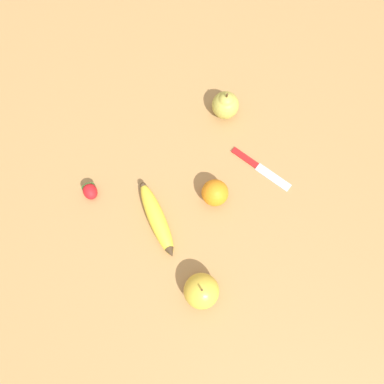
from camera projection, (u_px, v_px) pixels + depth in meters
name	position (u px, v px, depth m)	size (l,w,h in m)	color
ground_plane	(190.00, 172.00, 0.97)	(3.00, 3.00, 0.00)	#A87A47
banana	(157.00, 219.00, 0.91)	(0.10, 0.20, 0.04)	yellow
orange	(214.00, 194.00, 0.91)	(0.07, 0.07, 0.07)	orange
pear	(225.00, 104.00, 0.98)	(0.07, 0.07, 0.09)	#B7AD47
strawberry	(90.00, 190.00, 0.93)	(0.05, 0.06, 0.03)	red
apple	(201.00, 291.00, 0.84)	(0.08, 0.08, 0.09)	gold
paring_knife	(259.00, 167.00, 0.97)	(0.05, 0.18, 0.01)	silver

